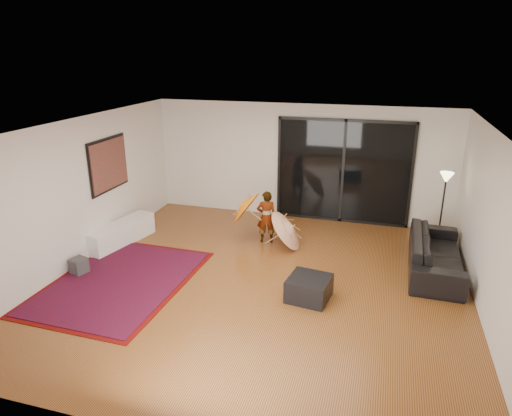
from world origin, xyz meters
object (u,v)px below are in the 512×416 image
at_px(ottoman, 309,288).
at_px(sofa, 436,253).
at_px(child, 266,217).
at_px(media_console, 121,233).

bearing_deg(ottoman, sofa, 38.81).
bearing_deg(ottoman, child, 121.66).
bearing_deg(media_console, sofa, 16.97).
distance_m(ottoman, child, 2.44).
bearing_deg(sofa, media_console, 96.62).
distance_m(sofa, child, 3.35).
height_order(sofa, child, child).
xyz_separation_m(media_console, sofa, (6.20, 0.53, 0.11)).
relative_size(media_console, ottoman, 2.53).
xyz_separation_m(media_console, ottoman, (4.15, -1.12, -0.04)).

